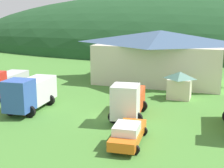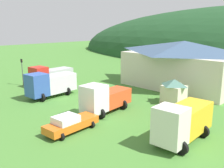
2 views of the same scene
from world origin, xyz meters
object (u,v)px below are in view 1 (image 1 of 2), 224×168
object	(u,v)px
traffic_cone_near_pickup	(24,116)
play_shed_cream	(179,85)
heavy_rig_white	(128,100)
crane_truck_red	(3,83)
service_pickup_orange	(128,133)
depot_building	(160,55)
box_truck_blue	(30,92)

from	to	relation	value
traffic_cone_near_pickup	play_shed_cream	bearing A→B (deg)	40.96
traffic_cone_near_pickup	heavy_rig_white	bearing A→B (deg)	15.47
heavy_rig_white	crane_truck_red	bearing A→B (deg)	-106.65
play_shed_cream	service_pickup_orange	xyz separation A→B (m)	(-1.84, -14.24, -0.75)
heavy_rig_white	traffic_cone_near_pickup	distance (m)	9.87
depot_building	box_truck_blue	distance (m)	20.44
play_shed_cream	traffic_cone_near_pickup	distance (m)	17.09
box_truck_blue	traffic_cone_near_pickup	distance (m)	2.58
service_pickup_orange	crane_truck_red	bearing A→B (deg)	-120.33
depot_building	box_truck_blue	size ratio (longest dim) A/B	2.55
traffic_cone_near_pickup	box_truck_blue	bearing A→B (deg)	103.15
service_pickup_orange	traffic_cone_near_pickup	distance (m)	11.46
depot_building	crane_truck_red	size ratio (longest dim) A/B	2.49
play_shed_cream	depot_building	bearing A→B (deg)	114.10
heavy_rig_white	traffic_cone_near_pickup	size ratio (longest dim) A/B	13.81
depot_building	traffic_cone_near_pickup	world-z (taller)	depot_building
service_pickup_orange	traffic_cone_near_pickup	world-z (taller)	service_pickup_orange
crane_truck_red	traffic_cone_near_pickup	bearing A→B (deg)	44.73
crane_truck_red	heavy_rig_white	xyz separation A→B (m)	(15.68, -2.72, 0.03)
depot_building	box_truck_blue	world-z (taller)	depot_building
crane_truck_red	service_pickup_orange	xyz separation A→B (m)	(17.32, -8.39, -0.85)
play_shed_cream	traffic_cone_near_pickup	world-z (taller)	play_shed_cream
depot_building	traffic_cone_near_pickup	xyz separation A→B (m)	(-8.98, -19.82, -3.70)
crane_truck_red	heavy_rig_white	world-z (taller)	heavy_rig_white
heavy_rig_white	traffic_cone_near_pickup	bearing A→B (deg)	-81.36
heavy_rig_white	play_shed_cream	bearing A→B (deg)	151.05
box_truck_blue	heavy_rig_white	distance (m)	9.82
play_shed_cream	service_pickup_orange	distance (m)	14.38
service_pickup_orange	heavy_rig_white	bearing A→B (deg)	-168.35
depot_building	service_pickup_orange	distance (m)	23.17
play_shed_cream	heavy_rig_white	bearing A→B (deg)	-112.13
play_shed_cream	traffic_cone_near_pickup	size ratio (longest dim) A/B	6.30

